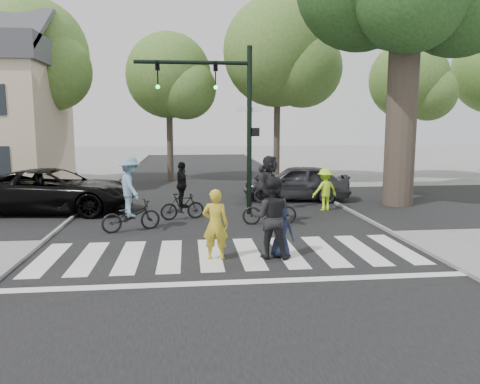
# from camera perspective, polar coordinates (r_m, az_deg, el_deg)

# --- Properties ---
(ground) EXTENTS (120.00, 120.00, 0.00)m
(ground) POSITION_cam_1_polar(r_m,az_deg,el_deg) (11.10, -0.83, -8.94)
(ground) COLOR gray
(ground) RESTS_ON ground
(road_stem) EXTENTS (10.00, 70.00, 0.01)m
(road_stem) POSITION_cam_1_polar(r_m,az_deg,el_deg) (15.93, -2.60, -3.61)
(road_stem) COLOR black
(road_stem) RESTS_ON ground
(road_cross) EXTENTS (70.00, 10.00, 0.01)m
(road_cross) POSITION_cam_1_polar(r_m,az_deg,el_deg) (18.87, -3.22, -1.73)
(road_cross) COLOR black
(road_cross) RESTS_ON ground
(curb_left) EXTENTS (0.10, 70.00, 0.10)m
(curb_left) POSITION_cam_1_polar(r_m,az_deg,el_deg) (16.38, -20.55, -3.64)
(curb_left) COLOR gray
(curb_left) RESTS_ON ground
(curb_right) EXTENTS (0.10, 70.00, 0.10)m
(curb_right) POSITION_cam_1_polar(r_m,az_deg,el_deg) (17.01, 14.65, -2.95)
(curb_right) COLOR gray
(curb_right) RESTS_ON ground
(crosswalk) EXTENTS (10.00, 3.85, 0.01)m
(crosswalk) POSITION_cam_1_polar(r_m,az_deg,el_deg) (11.73, -1.15, -7.95)
(crosswalk) COLOR silver
(crosswalk) RESTS_ON ground
(traffic_signal) EXTENTS (4.45, 0.29, 6.00)m
(traffic_signal) POSITION_cam_1_polar(r_m,az_deg,el_deg) (16.82, -1.75, 10.38)
(traffic_signal) COLOR black
(traffic_signal) RESTS_ON ground
(bg_tree_1) EXTENTS (6.09, 5.80, 9.80)m
(bg_tree_1) POSITION_cam_1_polar(r_m,az_deg,el_deg) (27.34, -23.51, 14.70)
(bg_tree_1) COLOR brown
(bg_tree_1) RESTS_ON ground
(bg_tree_2) EXTENTS (5.04, 4.80, 8.40)m
(bg_tree_2) POSITION_cam_1_polar(r_m,az_deg,el_deg) (27.29, -8.18, 13.46)
(bg_tree_2) COLOR brown
(bg_tree_2) RESTS_ON ground
(bg_tree_3) EXTENTS (6.30, 6.00, 10.20)m
(bg_tree_3) POSITION_cam_1_polar(r_m,az_deg,el_deg) (26.62, 5.39, 16.16)
(bg_tree_3) COLOR brown
(bg_tree_3) RESTS_ON ground
(bg_tree_4) EXTENTS (4.83, 4.60, 8.15)m
(bg_tree_4) POSITION_cam_1_polar(r_m,az_deg,el_deg) (29.88, 20.41, 12.30)
(bg_tree_4) COLOR brown
(bg_tree_4) RESTS_ON ground
(pedestrian_woman) EXTENTS (0.71, 0.54, 1.74)m
(pedestrian_woman) POSITION_cam_1_polar(r_m,az_deg,el_deg) (11.37, -3.02, -3.98)
(pedestrian_woman) COLOR gold
(pedestrian_woman) RESTS_ON ground
(pedestrian_child) EXTENTS (0.75, 0.63, 1.30)m
(pedestrian_child) POSITION_cam_1_polar(r_m,az_deg,el_deg) (11.63, 5.00, -4.85)
(pedestrian_child) COLOR #171D34
(pedestrian_child) RESTS_ON ground
(pedestrian_adult) EXTENTS (1.17, 1.02, 2.03)m
(pedestrian_adult) POSITION_cam_1_polar(r_m,az_deg,el_deg) (11.50, 3.88, -3.12)
(pedestrian_adult) COLOR black
(pedestrian_adult) RESTS_ON ground
(cyclist_left) EXTENTS (1.93, 1.36, 2.32)m
(cyclist_left) POSITION_cam_1_polar(r_m,az_deg,el_deg) (14.71, -13.21, -0.86)
(cyclist_left) COLOR black
(cyclist_left) RESTS_ON ground
(cyclist_mid) EXTENTS (1.59, 1.00, 2.01)m
(cyclist_mid) POSITION_cam_1_polar(r_m,az_deg,el_deg) (16.26, -7.07, -0.48)
(cyclist_mid) COLOR black
(cyclist_mid) RESTS_ON ground
(cyclist_right) EXTENTS (1.81, 1.69, 2.28)m
(cyclist_right) POSITION_cam_1_polar(r_m,az_deg,el_deg) (15.34, 3.64, -0.23)
(cyclist_right) COLOR black
(cyclist_right) RESTS_ON ground
(car_suv) EXTENTS (6.21, 3.42, 1.65)m
(car_suv) POSITION_cam_1_polar(r_m,az_deg,el_deg) (18.75, -21.66, 0.16)
(car_suv) COLOR black
(car_suv) RESTS_ON ground
(car_grey) EXTENTS (4.83, 2.68, 1.56)m
(car_grey) POSITION_cam_1_polar(r_m,az_deg,el_deg) (20.37, 6.87, 1.16)
(car_grey) COLOR #2E2E33
(car_grey) RESTS_ON ground
(bystander_hivis) EXTENTS (1.17, 0.87, 1.61)m
(bystander_hivis) POSITION_cam_1_polar(r_m,az_deg,el_deg) (18.11, 10.31, 0.29)
(bystander_hivis) COLOR #C1F923
(bystander_hivis) RESTS_ON ground
(bystander_dark) EXTENTS (0.67, 0.54, 1.60)m
(bystander_dark) POSITION_cam_1_polar(r_m,az_deg,el_deg) (19.51, 2.62, 0.96)
(bystander_dark) COLOR black
(bystander_dark) RESTS_ON ground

